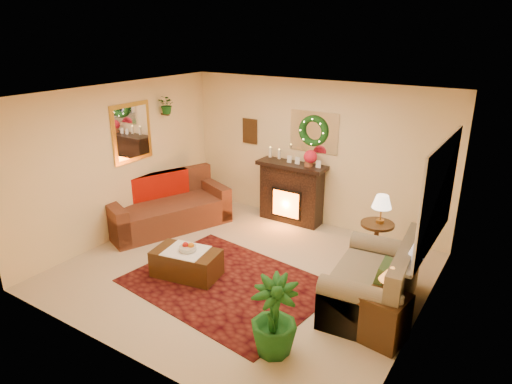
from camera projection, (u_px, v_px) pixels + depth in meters
The scene contains 31 objects.
floor at pixel (243, 271), 6.83m from camera, with size 5.00×5.00×0.00m, color beige.
ceiling at pixel (241, 95), 5.94m from camera, with size 5.00×5.00×0.00m, color white.
wall_back at pixel (313, 154), 8.16m from camera, with size 5.00×5.00×0.00m, color #EFD88C.
wall_front at pixel (117, 252), 4.61m from camera, with size 5.00×5.00×0.00m, color #EFD88C.
wall_left at pixel (120, 162), 7.66m from camera, with size 4.50×4.50×0.00m, color #EFD88C.
wall_right at pixel (426, 230), 5.12m from camera, with size 4.50×4.50×0.00m, color #EFD88C.
area_rug at pixel (227, 284), 6.48m from camera, with size 2.66×1.99×0.01m, color #6B0804.
sofa at pixel (167, 205), 8.18m from camera, with size 0.95×2.15×0.93m, color #5B2B1A.
red_throw at pixel (169, 201), 8.29m from camera, with size 0.72×1.17×0.02m, color #CC0403.
fireplace at pixel (291, 193), 8.41m from camera, with size 1.15×0.36×1.05m, color black.
poinsettia at pixel (310, 157), 7.97m from camera, with size 0.24×0.24×0.24m, color red.
mantel_candle_a at pixel (270, 152), 8.40m from camera, with size 0.06×0.06×0.18m, color white.
mantel_candle_b at pixel (279, 154), 8.27m from camera, with size 0.06×0.06×0.17m, color silver.
mantel_mirror at pixel (314, 132), 8.01m from camera, with size 0.92×0.02×0.72m, color white.
wreath at pixel (313, 131), 7.97m from camera, with size 0.55×0.55×0.11m, color #194719.
wall_art at pixel (250, 131), 8.75m from camera, with size 0.32×0.03×0.48m, color #381E11.
gold_mirror at pixel (132, 132), 7.73m from camera, with size 0.03×0.84×1.00m, color gold.
hanging_plant at pixel (168, 114), 8.18m from camera, with size 0.33×0.28×0.36m, color #194719.
loveseat at pixel (372, 277), 5.84m from camera, with size 0.94×1.62×0.94m, color tan.
window_frame at pixel (439, 194), 5.47m from camera, with size 0.03×1.86×1.36m, color white.
window_glass at pixel (437, 194), 5.48m from camera, with size 0.02×1.70×1.22m, color black.
window_sill at pixel (423, 243), 5.76m from camera, with size 0.22×1.86×0.04m, color white.
mini_tree at pixel (417, 247), 5.30m from camera, with size 0.18×0.18×0.28m, color silver.
sill_plant at pixel (438, 209), 6.25m from camera, with size 0.27×0.22×0.49m, color #24552C.
side_table_round at pixel (376, 243), 6.99m from camera, with size 0.50×0.50×0.66m, color black.
lamp_cream at pixel (381, 209), 6.80m from camera, with size 0.29×0.29×0.45m, color #FFE4C2.
end_table_square at pixel (384, 320), 5.25m from camera, with size 0.48×0.48×0.59m, color #502921.
lamp_tiffany at pixel (391, 283), 5.10m from camera, with size 0.28×0.28×0.41m, color orange.
coffee_table at pixel (187, 263), 6.63m from camera, with size 0.96×0.53×0.40m, color #45291B.
fruit_bowl at pixel (188, 248), 6.54m from camera, with size 0.25×0.25×0.06m, color beige.
floor_palm at pixel (274, 318), 4.98m from camera, with size 1.57×1.57×2.80m, color #1B3A1C.
Camera 1 is at (3.42, -4.95, 3.46)m, focal length 32.00 mm.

